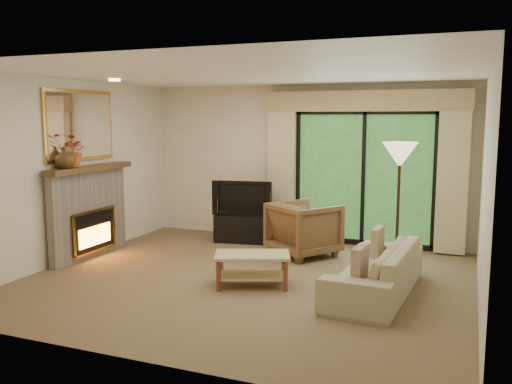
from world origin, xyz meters
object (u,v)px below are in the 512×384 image
at_px(media_console, 243,228).
at_px(sofa, 375,270).
at_px(armchair, 304,229).
at_px(coffee_table, 252,270).

bearing_deg(media_console, sofa, -47.00).
relative_size(media_console, sofa, 0.46).
xyz_separation_m(armchair, sofa, (1.30, -1.41, -0.11)).
distance_m(media_console, coffee_table, 2.40).
distance_m(media_console, sofa, 3.14).
xyz_separation_m(armchair, coffee_table, (-0.15, -1.68, -0.20)).
distance_m(armchair, coffee_table, 1.70).
relative_size(media_console, armchair, 1.03).
height_order(media_console, coffee_table, media_console).
distance_m(sofa, coffee_table, 1.48).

